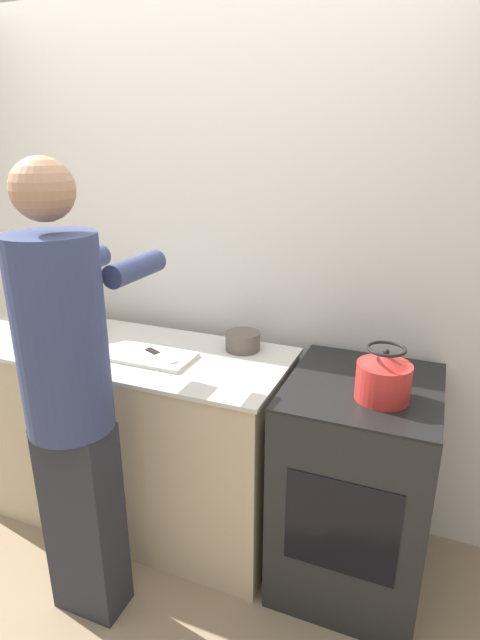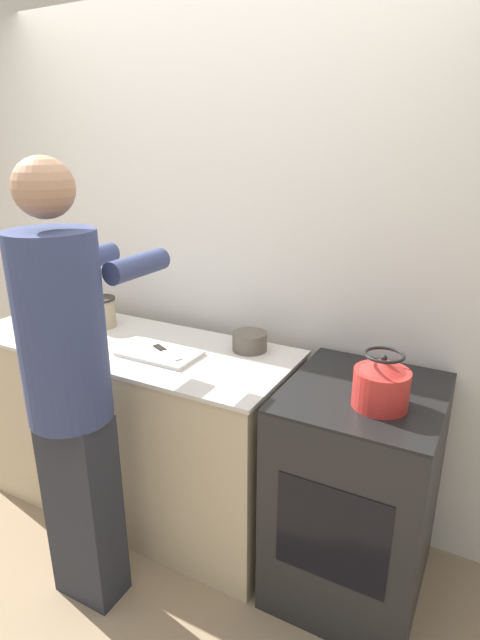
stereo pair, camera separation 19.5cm
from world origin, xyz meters
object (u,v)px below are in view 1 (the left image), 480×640
oven (355,483)px  person (70,392)px  canister_jar (85,317)px  cutting_board (154,357)px  kettle (384,378)px  bowl_prep (243,341)px  knife (160,355)px

oven → person: person is taller
oven → canister_jar: (-1.41, 0.08, 0.54)m
person → cutting_board: 0.48m
kettle → canister_jar: 1.50m
cutting_board → bowl_prep: size_ratio=2.20×
bowl_prep → canister_jar: (-0.83, -0.08, 0.04)m
knife → kettle: size_ratio=0.96×
cutting_board → kettle: 0.99m
person → kettle: bearing=24.2°
oven → cutting_board: cutting_board is taller
kettle → canister_jar: size_ratio=1.33×
person → cutting_board: bearing=83.6°
cutting_board → kettle: bearing=-0.6°
cutting_board → canister_jar: bearing=161.2°
oven → knife: 1.01m
kettle → bowl_prep: 0.71m
knife → bowl_prep: (0.30, 0.24, 0.02)m
bowl_prep → knife: bearing=-140.8°
person → bowl_prep: person is taller
oven → person: bearing=-149.7°
person → bowl_prep: (0.38, 0.72, -0.01)m
person → canister_jar: bearing=124.6°
knife → canister_jar: 0.56m
cutting_board → kettle: kettle is taller
person → knife: 0.49m
knife → kettle: 0.96m
kettle → oven: bearing=128.9°
knife → kettle: (0.96, -0.01, 0.07)m
canister_jar → cutting_board: bearing=-18.8°
oven → cutting_board: 1.03m
oven → person: (-0.96, -0.56, 0.52)m
knife → canister_jar: bearing=-172.0°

